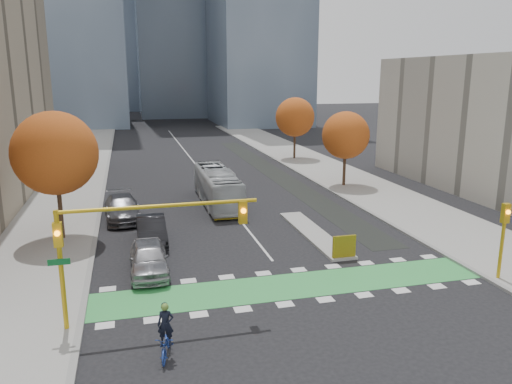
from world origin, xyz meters
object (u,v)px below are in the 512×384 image
cyclist (166,339)px  parked_car_b (151,230)px  hazard_board (344,247)px  parked_car_c (122,208)px  tree_east_near (346,135)px  traffic_signal_east (504,230)px  tree_west (55,153)px  tree_east_far (295,117)px  parked_car_a (149,258)px  traffic_signal_west (125,234)px  bus (217,187)px

cyclist → parked_car_b: size_ratio=0.43×
hazard_board → parked_car_c: 16.93m
tree_east_near → traffic_signal_east: size_ratio=1.73×
tree_west → parked_car_c: bearing=46.0°
parked_car_b → tree_east_near: bearing=32.5°
tree_east_far → cyclist: size_ratio=3.53×
tree_east_far → parked_car_b: size_ratio=1.53×
parked_car_a → hazard_board: bearing=-4.0°
tree_west → tree_east_far: (24.50, 26.00, -0.38)m
tree_east_far → parked_car_b: (-19.00, -28.00, -4.42)m
tree_east_far → parked_car_a: tree_east_far is taller
traffic_signal_east → parked_car_a: size_ratio=0.83×
traffic_signal_west → parked_car_b: traffic_signal_west is taller
traffic_signal_east → parked_car_b: (-17.00, 10.51, -1.91)m
tree_west → parked_car_b: tree_west is taller
tree_east_far → cyclist: (-19.14, -41.45, -4.52)m
tree_east_near → bus: 13.67m
tree_east_near → traffic_signal_east: bearing=-93.8°
tree_east_far → traffic_signal_east: size_ratio=1.87×
tree_east_far → traffic_signal_west: size_ratio=0.90×
bus → parked_car_c: bearing=-160.5°
bus → parked_car_a: 14.79m
hazard_board → traffic_signal_east: size_ratio=0.34×
hazard_board → bus: size_ratio=0.13×
parked_car_a → parked_car_c: 10.93m
tree_east_near → parked_car_a: size_ratio=1.42×
hazard_board → parked_car_c: bearing=136.6°
tree_west → parked_car_c: 7.15m
bus → tree_east_far: bearing=56.3°
hazard_board → traffic_signal_west: (-11.93, -4.71, 3.23)m
traffic_signal_west → cyclist: bearing=-66.3°
tree_east_far → cyclist: 45.88m
tree_east_near → parked_car_a: 25.73m
tree_east_near → cyclist: 31.82m
traffic_signal_west → parked_car_b: (1.43, 10.51, -3.21)m
parked_car_b → cyclist: bearing=-91.1°
bus → hazard_board: bearing=-71.1°
traffic_signal_west → traffic_signal_east: 18.48m
traffic_signal_east → cyclist: bearing=-170.3°
hazard_board → traffic_signal_east: bearing=-35.9°
tree_east_near → parked_car_b: size_ratio=1.41×
traffic_signal_west → parked_car_a: bearing=79.3°
parked_car_b → tree_west: bearing=159.5°
hazard_board → tree_east_far: bearing=75.9°
cyclist → parked_car_b: (0.14, 13.45, 0.10)m
traffic_signal_west → hazard_board: bearing=21.5°
cyclist → parked_car_a: size_ratio=0.44×
parked_car_a → cyclist: bearing=-88.1°
traffic_signal_east → hazard_board: bearing=144.1°
cyclist → traffic_signal_west: bearing=126.1°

